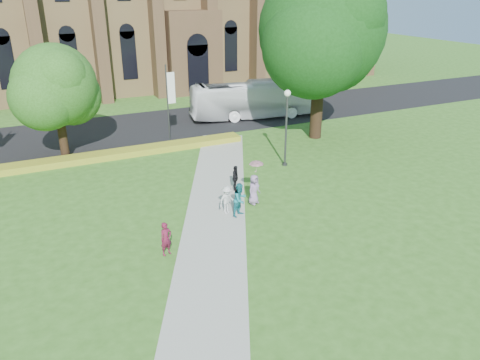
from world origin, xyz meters
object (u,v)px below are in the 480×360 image
streetlamp (287,119)px  large_tree (322,30)px  tour_coach (255,100)px  pedestrian_0 (166,239)px

streetlamp → large_tree: bearing=39.3°
tour_coach → pedestrian_0: size_ratio=7.44×
tour_coach → pedestrian_0: (-14.71, -19.84, -0.85)m
pedestrian_0 → streetlamp: bearing=17.4°
streetlamp → pedestrian_0: streetlamp is taller
large_tree → pedestrian_0: large_tree is taller
streetlamp → pedestrian_0: size_ratio=3.24×
streetlamp → pedestrian_0: (-10.82, -7.71, -2.45)m
streetlamp → tour_coach: bearing=72.2°
streetlamp → tour_coach: (3.89, 12.13, -1.60)m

